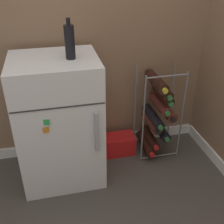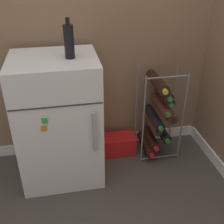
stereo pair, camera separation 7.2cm
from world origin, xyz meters
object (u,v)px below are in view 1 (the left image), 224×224
(soda_box, at_px, (116,144))
(fridge_top_bottle, at_px, (70,42))
(mini_fridge, at_px, (60,122))
(wine_rack, at_px, (156,113))

(soda_box, xyz_separation_m, fridge_top_bottle, (-0.33, -0.18, 0.93))
(mini_fridge, distance_m, soda_box, 0.60)
(wine_rack, relative_size, soda_box, 2.47)
(soda_box, bearing_deg, fridge_top_bottle, -151.95)
(mini_fridge, distance_m, wine_rack, 0.76)
(wine_rack, distance_m, fridge_top_bottle, 0.92)
(mini_fridge, xyz_separation_m, wine_rack, (0.75, 0.10, -0.09))
(mini_fridge, xyz_separation_m, fridge_top_bottle, (0.11, -0.03, 0.56))
(soda_box, distance_m, fridge_top_bottle, 1.00)
(mini_fridge, xyz_separation_m, soda_box, (0.44, 0.15, -0.37))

